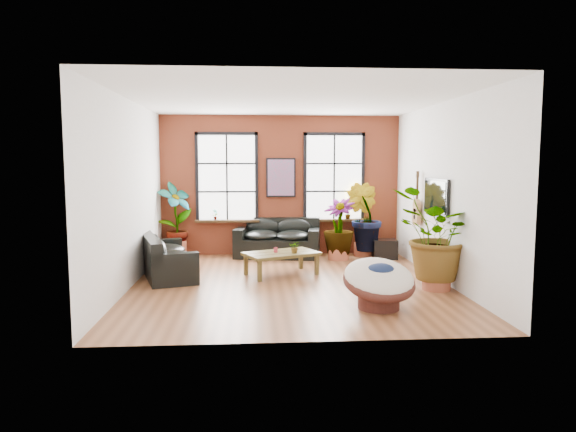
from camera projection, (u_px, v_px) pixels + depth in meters
name	position (u px, v px, depth m)	size (l,w,h in m)	color
room	(290.00, 193.00, 9.87)	(6.04, 6.54, 3.54)	brown
sofa_back	(278.00, 239.00, 12.74)	(2.20, 1.33, 0.95)	black
sofa_left	(165.00, 258.00, 10.51)	(1.48, 2.28, 0.84)	black
coffee_table	(281.00, 255.00, 10.63)	(1.70, 1.38, 0.57)	#4A3F1A
papasan_chair	(379.00, 281.00, 8.18)	(1.28, 1.30, 0.87)	#4E231C
poster	(281.00, 178.00, 12.86)	(0.74, 0.06, 0.98)	black
tv_wall_unit	(430.00, 201.00, 10.54)	(0.13, 1.86, 1.20)	black
media_box	(385.00, 249.00, 12.45)	(0.61, 0.53, 0.47)	black
pot_back_left	(175.00, 249.00, 12.60)	(0.63, 0.63, 0.41)	#9A4C32
pot_back_right	(363.00, 249.00, 12.81)	(0.54, 0.54, 0.33)	#9A4C32
pot_right_wall	(436.00, 279.00, 9.42)	(0.60, 0.60, 0.38)	#9A4C32
pot_mid	(338.00, 252.00, 12.34)	(0.57, 0.57, 0.36)	#9A4C32
floor_plant_back_left	(176.00, 217.00, 12.55)	(0.90, 0.61, 1.71)	#134817
floor_plant_back_right	(363.00, 217.00, 12.69)	(0.92, 0.74, 1.68)	#134817
floor_plant_right_wall	(436.00, 235.00, 9.35)	(1.53, 1.33, 1.70)	#134817
floor_plant_mid	(339.00, 226.00, 12.30)	(0.74, 0.74, 1.33)	#134817
table_plant	(295.00, 247.00, 10.53)	(0.23, 0.20, 0.25)	#134817
sill_plant_left	(215.00, 214.00, 12.79)	(0.14, 0.10, 0.27)	#134817
sill_plant_right	(348.00, 214.00, 13.02)	(0.15, 0.15, 0.27)	#134817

